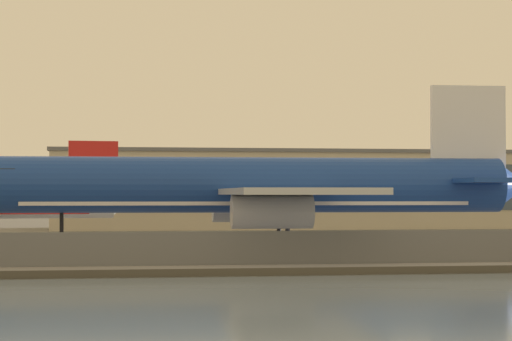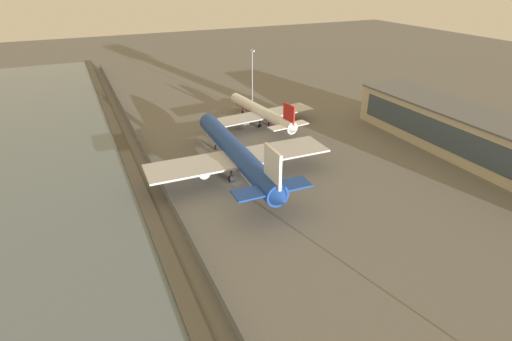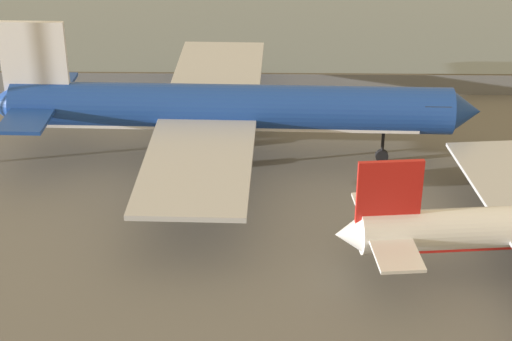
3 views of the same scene
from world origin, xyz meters
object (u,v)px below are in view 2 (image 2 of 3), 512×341
object	(u,v)px
passenger_jet_white_red	(262,113)
ops_van	(251,107)
baggage_tug	(184,164)
apron_light_mast_apron_west	(252,78)
cargo_jet_blue	(237,154)

from	to	relation	value
passenger_jet_white_red	ops_van	distance (m)	15.08
passenger_jet_white_red	baggage_tug	bearing A→B (deg)	-58.73
passenger_jet_white_red	ops_van	xyz separation A→B (m)	(-14.55, 2.72, -2.89)
passenger_jet_white_red	apron_light_mast_apron_west	size ratio (longest dim) A/B	1.81
cargo_jet_blue	passenger_jet_white_red	bearing A→B (deg)	144.90
passenger_jet_white_red	baggage_tug	distance (m)	36.60
passenger_jet_white_red	baggage_tug	size ratio (longest dim) A/B	11.06
ops_van	passenger_jet_white_red	bearing A→B (deg)	-10.58
baggage_tug	apron_light_mast_apron_west	distance (m)	47.16
ops_van	apron_light_mast_apron_west	size ratio (longest dim) A/B	0.24
cargo_jet_blue	apron_light_mast_apron_west	xyz separation A→B (m)	(-41.54, 22.74, 6.46)
cargo_jet_blue	baggage_tug	bearing A→B (deg)	-133.90
passenger_jet_white_red	baggage_tug	world-z (taller)	passenger_jet_white_red
cargo_jet_blue	apron_light_mast_apron_west	bearing A→B (deg)	151.30
cargo_jet_blue	ops_van	xyz separation A→B (m)	(-43.72, 23.22, -4.46)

